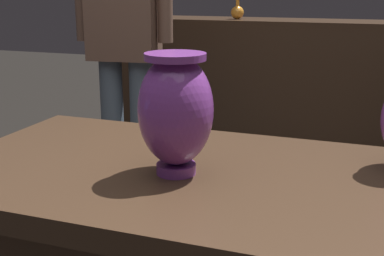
# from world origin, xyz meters

# --- Properties ---
(back_display_shelf) EXTENTS (2.60, 0.40, 0.99)m
(back_display_shelf) POSITION_xyz_m (0.00, 2.20, 0.49)
(back_display_shelf) COLOR #382619
(back_display_shelf) RESTS_ON ground_plane
(vase_centerpiece) EXTENTS (0.16, 0.16, 0.26)m
(vase_centerpiece) POSITION_xyz_m (-0.06, -0.03, 0.94)
(vase_centerpiece) COLOR #7A388E
(vase_centerpiece) RESTS_ON display_plinth
(shelf_vase_left) EXTENTS (0.08, 0.08, 0.14)m
(shelf_vase_left) POSITION_xyz_m (-0.52, 2.15, 1.04)
(shelf_vase_left) COLOR orange
(shelf_vase_left) RESTS_ON back_display_shelf
(visitor_near_left) EXTENTS (0.47, 0.22, 1.73)m
(visitor_near_left) POSITION_xyz_m (-0.80, 1.17, 1.03)
(visitor_near_left) COLOR slate
(visitor_near_left) RESTS_ON ground_plane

